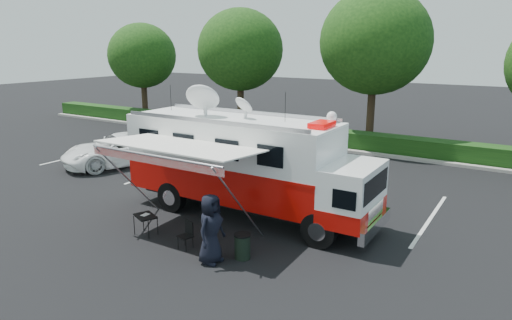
{
  "coord_description": "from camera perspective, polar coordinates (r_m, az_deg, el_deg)",
  "views": [
    {
      "loc": [
        8.16,
        -12.62,
        5.86
      ],
      "look_at": [
        0.0,
        0.5,
        1.9
      ],
      "focal_mm": 32.0,
      "sensor_mm": 36.0,
      "label": 1
    }
  ],
  "objects": [
    {
      "name": "ground_plane",
      "position": [
        16.13,
        -0.94,
        -6.93
      ],
      "size": [
        120.0,
        120.0,
        0.0
      ],
      "primitive_type": "plane",
      "color": "black",
      "rests_on": "ground"
    },
    {
      "name": "back_border",
      "position": [
        26.49,
        16.87,
        11.92
      ],
      "size": [
        60.0,
        6.14,
        8.87
      ],
      "color": "#9E998E",
      "rests_on": "ground_plane"
    },
    {
      "name": "stall_lines",
      "position": [
        18.8,
        2.74,
        -3.8
      ],
      "size": [
        24.12,
        5.5,
        0.01
      ],
      "color": "silver",
      "rests_on": "ground_plane"
    },
    {
      "name": "command_truck",
      "position": [
        15.6,
        -1.22,
        -0.5
      ],
      "size": [
        9.04,
        2.49,
        4.34
      ],
      "color": "black",
      "rests_on": "ground_plane"
    },
    {
      "name": "awning",
      "position": [
        13.86,
        -9.9,
        1.37
      ],
      "size": [
        4.93,
        2.55,
        2.98
      ],
      "color": "white",
      "rests_on": "ground_plane"
    },
    {
      "name": "white_suv",
      "position": [
        23.7,
        -16.45,
        -0.54
      ],
      "size": [
        4.56,
        6.12,
        1.55
      ],
      "primitive_type": "imported",
      "rotation": [
        0.0,
        0.0,
        -0.41
      ],
      "color": "white",
      "rests_on": "ground_plane"
    },
    {
      "name": "person",
      "position": [
        12.97,
        -5.56,
        -12.55
      ],
      "size": [
        0.65,
        0.98,
        1.96
      ],
      "primitive_type": "imported",
      "rotation": [
        0.0,
        0.0,
        1.6
      ],
      "color": "black",
      "rests_on": "ground_plane"
    },
    {
      "name": "folding_table",
      "position": [
        14.78,
        -13.67,
        -6.92
      ],
      "size": [
        0.91,
        0.79,
        0.65
      ],
      "color": "black",
      "rests_on": "ground_plane"
    },
    {
      "name": "folding_chair",
      "position": [
        13.7,
        -8.61,
        -8.95
      ],
      "size": [
        0.47,
        0.49,
        0.81
      ],
      "color": "black",
      "rests_on": "ground_plane"
    },
    {
      "name": "trash_bin",
      "position": [
        12.97,
        -1.71,
        -10.7
      ],
      "size": [
        0.48,
        0.48,
        0.72
      ],
      "color": "black",
      "rests_on": "ground_plane"
    }
  ]
}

